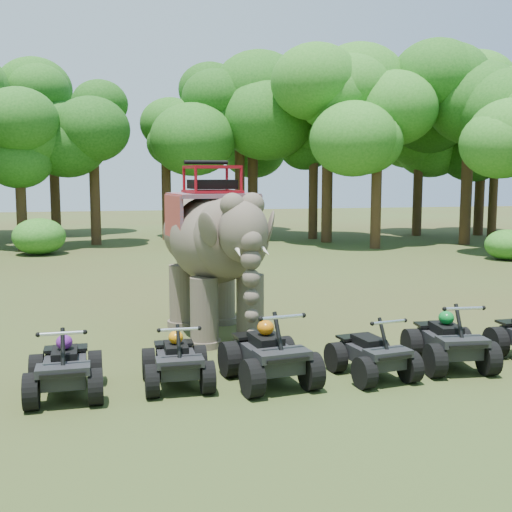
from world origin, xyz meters
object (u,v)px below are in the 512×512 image
at_px(atv_0, 64,360).
at_px(atv_3, 372,346).
at_px(atv_2, 269,345).
at_px(atv_1, 177,353).
at_px(atv_4, 449,334).
at_px(elephant, 214,249).

height_order(atv_0, atv_3, atv_0).
bearing_deg(atv_0, atv_2, -3.08).
bearing_deg(atv_3, atv_1, 166.29).
relative_size(atv_1, atv_2, 0.86).
xyz_separation_m(atv_0, atv_4, (7.16, 0.05, 0.03)).
bearing_deg(atv_3, atv_4, -0.32).
xyz_separation_m(elephant, atv_4, (4.03, -3.57, -1.35)).
height_order(atv_1, atv_2, atv_2).
distance_m(elephant, atv_3, 4.70).
bearing_deg(atv_0, atv_3, -3.51).
bearing_deg(atv_2, atv_3, -10.90).
relative_size(atv_2, atv_4, 1.04).
bearing_deg(atv_4, elephant, 143.46).
bearing_deg(atv_4, atv_1, -175.59).
xyz_separation_m(atv_1, atv_4, (5.26, -0.06, 0.07)).
xyz_separation_m(elephant, atv_3, (2.33, -3.82, -1.42)).
bearing_deg(atv_3, atv_2, 168.32).
height_order(atv_0, atv_2, atv_2).
xyz_separation_m(elephant, atv_1, (-1.24, -3.51, -1.42)).
bearing_deg(atv_4, atv_0, -174.59).
height_order(elephant, atv_4, elephant).
xyz_separation_m(atv_1, atv_3, (3.56, -0.31, 0.00)).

